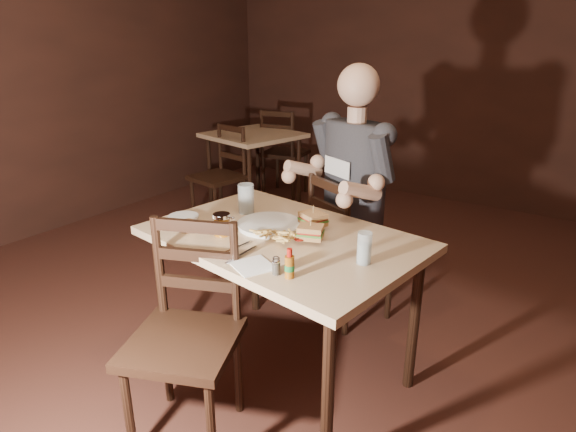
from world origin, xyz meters
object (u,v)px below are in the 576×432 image
Objects in this scene: dinner_plate at (270,225)px; chair_far at (352,248)px; chair_near at (182,342)px; bg_chair_near at (217,177)px; glass_left at (246,198)px; bg_chair_far at (285,153)px; hot_sauce at (290,263)px; syrup_dispenser at (222,224)px; side_plate at (183,218)px; glass_right at (364,248)px; main_table at (282,250)px; bg_table at (253,142)px; diner at (349,162)px.

chair_far is at bearing 78.08° from dinner_plate.
chair_far is 0.97× the size of chair_near.
bg_chair_near is 1.94m from glass_left.
bg_chair_far is 3.53m from hot_sauce.
syrup_dispenser is (1.50, -1.60, 0.37)m from bg_chair_near.
hot_sauce is at bearing -11.81° from syrup_dispenser.
hot_sauce is at bearing -15.66° from side_plate.
glass_right reaches higher than hot_sauce.
syrup_dispenser is (1.50, -2.70, 0.35)m from bg_chair_far.
bg_chair_far is 7.78× the size of hot_sauce.
glass_left is (1.40, -1.29, 0.40)m from bg_chair_near.
bg_chair_near is at bearing 141.11° from syrup_dispenser.
bg_table is (-1.74, 1.99, -0.01)m from main_table.
diner is (0.10, 1.23, 0.53)m from chair_near.
diner is (1.74, -0.79, 0.54)m from bg_chair_near.
chair_near is 0.72m from side_plate.
glass_left is (-0.23, 0.10, 0.07)m from dinner_plate.
chair_far is at bearing 56.15° from glass_left.
hot_sauce is at bearing 10.83° from chair_near.
chair_near reaches higher than chair_far.
bg_chair_far is 7.00× the size of glass_right.
bg_chair_near is 5.80× the size of glass_left.
bg_table is at bearing 127.26° from glass_left.
hot_sauce is (0.38, -0.39, 0.05)m from dinner_plate.
syrup_dispenser reaches higher than bg_table.
bg_table is at bearing 119.60° from side_plate.
chair_far is (1.76, -1.29, -0.23)m from bg_table.
bg_chair_near is (-1.64, 2.02, -0.02)m from chair_near.
bg_table is 0.59m from bg_chair_far.
bg_table is at bearing 99.95° from chair_near.
diner is at bearing 55.22° from glass_left.
chair_near reaches higher than main_table.
chair_far is 0.95× the size of bg_chair_far.
diner is 8.65× the size of hot_sauce.
bg_chair_far is 2.99m from dinner_plate.
bg_chair_far reaches higher than side_plate.
main_table is 0.48m from glass_right.
bg_chair_far reaches higher than chair_far.
chair_near is at bearing -99.40° from main_table.
diner is (0.01, 0.65, 0.30)m from main_table.
glass_left is (1.40, -1.84, 0.17)m from bg_table.
glass_left is at bearing -33.97° from bg_chair_near.
chair_near is at bearing 107.97° from chair_far.
hot_sauce is 0.80× the size of side_plate.
glass_left is 0.78m from hot_sauce.
glass_right reaches higher than dinner_plate.
glass_right is (2.19, -2.05, 0.16)m from bg_table.
chair_far is 6.66× the size of glass_right.
syrup_dispenser is (-0.69, -0.10, -0.02)m from glass_right.
diner is at bearing -15.78° from bg_chair_near.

